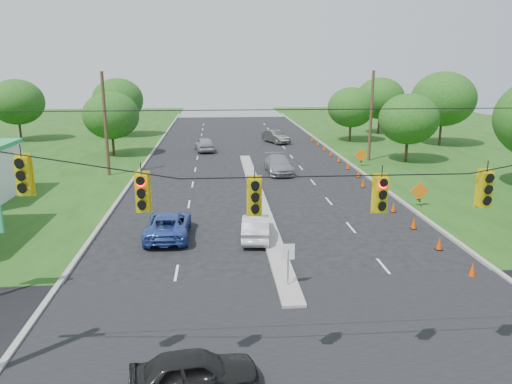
{
  "coord_description": "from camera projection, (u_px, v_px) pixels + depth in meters",
  "views": [
    {
      "loc": [
        -3.02,
        -14.02,
        9.54
      ],
      "look_at": [
        -0.89,
        12.22,
        2.8
      ],
      "focal_mm": 35.0,
      "sensor_mm": 36.0,
      "label": 1
    }
  ],
  "objects": [
    {
      "name": "cone_2",
      "position": [
        439.0,
        244.0,
        26.39
      ],
      "size": [
        0.32,
        0.32,
        0.7
      ],
      "primitive_type": "cone",
      "color": "#E33F00",
      "rests_on": "ground"
    },
    {
      "name": "silver_car_oncoming",
      "position": [
        204.0,
        144.0,
        56.4
      ],
      "size": [
        2.58,
        4.95,
        1.61
      ],
      "primitive_type": "imported",
      "rotation": [
        0.0,
        0.0,
        3.29
      ],
      "color": "#9590A2",
      "rests_on": "ground"
    },
    {
      "name": "cone_7",
      "position": [
        358.0,
        174.0,
        43.33
      ],
      "size": [
        0.32,
        0.32,
        0.7
      ],
      "primitive_type": "cone",
      "color": "#E33F00",
      "rests_on": "ground"
    },
    {
      "name": "cone_1",
      "position": [
        472.0,
        270.0,
        23.01
      ],
      "size": [
        0.32,
        0.32,
        0.7
      ],
      "primitive_type": "cone",
      "color": "#E33F00",
      "rests_on": "ground"
    },
    {
      "name": "cone_4",
      "position": [
        393.0,
        207.0,
        33.15
      ],
      "size": [
        0.32,
        0.32,
        0.7
      ],
      "primitive_type": "cone",
      "color": "#E33F00",
      "rests_on": "ground"
    },
    {
      "name": "cone_8",
      "position": [
        348.0,
        166.0,
        46.71
      ],
      "size": [
        0.32,
        0.32,
        0.7
      ],
      "primitive_type": "cone",
      "color": "#E33F00",
      "rests_on": "ground"
    },
    {
      "name": "tree_4",
      "position": [
        17.0,
        102.0,
        62.93
      ],
      "size": [
        6.72,
        6.72,
        7.84
      ],
      "color": "black",
      "rests_on": "ground"
    },
    {
      "name": "silver_car_far",
      "position": [
        278.0,
        164.0,
        45.06
      ],
      "size": [
        2.38,
        5.45,
        1.56
      ],
      "primitive_type": "imported",
      "rotation": [
        0.0,
        0.0,
        0.04
      ],
      "color": "gray",
      "rests_on": "ground"
    },
    {
      "name": "curb_right",
      "position": [
        359.0,
        171.0,
        45.9
      ],
      "size": [
        0.25,
        110.0,
        0.16
      ],
      "primitive_type": "cube",
      "color": "gray",
      "rests_on": "ground"
    },
    {
      "name": "tree_12",
      "position": [
        351.0,
        107.0,
        62.51
      ],
      "size": [
        5.88,
        5.88,
        6.86
      ],
      "color": "black",
      "rests_on": "ground"
    },
    {
      "name": "median",
      "position": [
        258.0,
        199.0,
        36.42
      ],
      "size": [
        1.0,
        34.0,
        0.18
      ],
      "primitive_type": "cube",
      "color": "gray",
      "rests_on": "ground"
    },
    {
      "name": "dark_car_receding",
      "position": [
        276.0,
        137.0,
        62.37
      ],
      "size": [
        3.35,
        4.98,
        1.55
      ],
      "primitive_type": "imported",
      "rotation": [
        0.0,
        0.0,
        0.4
      ],
      "color": "#303030",
      "rests_on": "ground"
    },
    {
      "name": "median_sign",
      "position": [
        288.0,
        257.0,
        21.57
      ],
      "size": [
        0.55,
        0.06,
        2.05
      ],
      "color": "gray",
      "rests_on": "ground"
    },
    {
      "name": "work_sign_2",
      "position": [
        361.0,
        156.0,
        47.61
      ],
      "size": [
        1.27,
        0.58,
        1.37
      ],
      "color": "black",
      "rests_on": "ground"
    },
    {
      "name": "tree_5",
      "position": [
        111.0,
        115.0,
        52.59
      ],
      "size": [
        5.88,
        5.88,
        6.86
      ],
      "color": "black",
      "rests_on": "ground"
    },
    {
      "name": "cone_3",
      "position": [
        414.0,
        223.0,
        29.77
      ],
      "size": [
        0.32,
        0.32,
        0.7
      ],
      "primitive_type": "cone",
      "color": "#E33F00",
      "rests_on": "ground"
    },
    {
      "name": "white_sedan",
      "position": [
        256.0,
        227.0,
        28.01
      ],
      "size": [
        1.88,
        4.38,
        1.4
      ],
      "primitive_type": "imported",
      "rotation": [
        0.0,
        0.0,
        3.05
      ],
      "color": "#BBBBBB",
      "rests_on": "ground"
    },
    {
      "name": "ground",
      "position": [
        314.0,
        368.0,
        16.14
      ],
      "size": [
        160.0,
        160.0,
        0.0
      ],
      "primitive_type": "plane",
      "color": "black",
      "rests_on": "ground"
    },
    {
      "name": "curb_left",
      "position": [
        137.0,
        175.0,
        44.32
      ],
      "size": [
        0.25,
        110.0,
        0.16
      ],
      "primitive_type": "cube",
      "color": "gray",
      "rests_on": "ground"
    },
    {
      "name": "signal_span",
      "position": [
        324.0,
        233.0,
        13.94
      ],
      "size": [
        25.6,
        0.32,
        9.0
      ],
      "color": "#422D1C",
      "rests_on": "ground"
    },
    {
      "name": "tree_10",
      "position": [
        443.0,
        99.0,
        59.12
      ],
      "size": [
        7.56,
        7.56,
        8.82
      ],
      "color": "black",
      "rests_on": "ground"
    },
    {
      "name": "cone_12",
      "position": [
        318.0,
        143.0,
        60.23
      ],
      "size": [
        0.32,
        0.32,
        0.7
      ],
      "primitive_type": "cone",
      "color": "#E33F00",
      "rests_on": "ground"
    },
    {
      "name": "cone_11",
      "position": [
        324.0,
        148.0,
        56.85
      ],
      "size": [
        0.32,
        0.32,
        0.7
      ],
      "primitive_type": "cone",
      "color": "#E33F00",
      "rests_on": "ground"
    },
    {
      "name": "blue_pickup",
      "position": [
        168.0,
        225.0,
        28.32
      ],
      "size": [
        2.41,
        5.2,
        1.44
      ],
      "primitive_type": "imported",
      "rotation": [
        0.0,
        0.0,
        3.14
      ],
      "color": "#2C4798",
      "rests_on": "ground"
    },
    {
      "name": "cone_5",
      "position": [
        377.0,
        194.0,
        36.53
      ],
      "size": [
        0.32,
        0.32,
        0.7
      ],
      "primitive_type": "cone",
      "color": "#E33F00",
      "rests_on": "ground"
    },
    {
      "name": "tree_11",
      "position": [
        380.0,
        98.0,
        69.58
      ],
      "size": [
        6.72,
        6.72,
        7.84
      ],
      "color": "black",
      "rests_on": "ground"
    },
    {
      "name": "cone_13",
      "position": [
        312.0,
        139.0,
        63.61
      ],
      "size": [
        0.32,
        0.32,
        0.7
      ],
      "primitive_type": "cone",
      "color": "#E33F00",
      "rests_on": "ground"
    },
    {
      "name": "utility_pole_far_left",
      "position": [
        106.0,
        125.0,
        43.02
      ],
      "size": [
        0.28,
        0.28,
        9.0
      ],
      "primitive_type": "cylinder",
      "color": "#422D1C",
      "rests_on": "ground"
    },
    {
      "name": "work_sign_1",
      "position": [
        419.0,
        192.0,
        34.1
      ],
      "size": [
        1.27,
        0.58,
        1.37
      ],
      "color": "black",
      "rests_on": "ground"
    },
    {
      "name": "cone_9",
      "position": [
        339.0,
        159.0,
        50.09
      ],
      "size": [
        0.32,
        0.32,
        0.7
      ],
      "primitive_type": "cone",
      "color": "#E33F00",
      "rests_on": "ground"
    },
    {
      "name": "utility_pole_far_right",
      "position": [
        371.0,
        117.0,
        49.8
      ],
      "size": [
        0.28,
        0.28,
        9.0
      ],
      "primitive_type": "cylinder",
      "color": "#422D1C",
      "rests_on": "ground"
    },
    {
      "name": "black_sedan",
      "position": [
        194.0,
        372.0,
        14.84
      ],
      "size": [
        4.04,
        2.11,
        1.31
      ],
      "primitive_type": "imported",
      "rotation": [
        0.0,
        0.0,
        1.72
      ],
      "color": "black",
      "rests_on": "ground"
    },
    {
      "name": "cone_10",
      "position": [
        331.0,
        153.0,
        53.47
      ],
      "size": [
        0.32,
        0.32,
        0.7
      ],
      "primitive_type": "cone",
      "color": "#E33F00",
      "rests_on": "ground"
    },
    {
      "name": "cross_street",
      "position": [
        314.0,
        368.0,
        16.14
      ],
      "size": [
        160.0,
        14.0,
        0.02
      ],
      "primitive_type": "cube",
      "color": "black",
      "rests_on": "ground"
    },
    {
      "name": "tree_6",
      "position": [
        118.0,
        100.0,
        66.77
      ],
      "size": [
        6.72,
        6.72,
        7.84
      ],
      "color": "black",
      "rests_on": "ground"
    },
    {
      "name": "tree_9",
      "position": [
        409.0,
        119.0,
        49.15
      ],
      "size": [
        5.88,
        5.88,
        6.86
      ],
      "color": "black",
      "rests_on": "ground"
    },
    {
      "name": "cone_6",
      "position": [
        363.0,
        183.0,
        39.91
      ],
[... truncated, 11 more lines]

